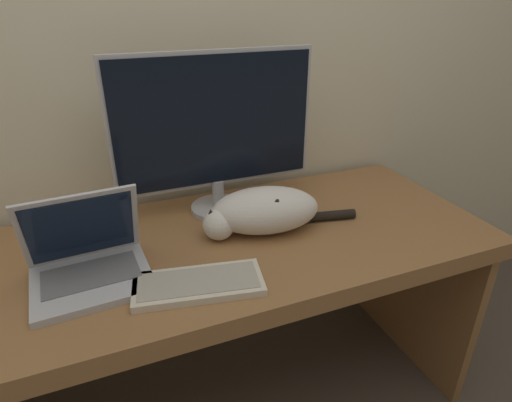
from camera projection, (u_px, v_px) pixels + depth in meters
wall_back at (165, 32)px, 1.39m from camera, size 6.40×0.06×2.60m
desk at (211, 280)px, 1.36m from camera, size 1.78×0.69×0.73m
monitor at (215, 130)px, 1.37m from camera, size 0.66×0.19×0.53m
laptop at (89, 263)px, 1.12m from camera, size 0.31×0.26×0.25m
external_keyboard at (199, 284)px, 1.10m from camera, size 0.35×0.20×0.02m
cat at (263, 210)px, 1.33m from camera, size 0.51×0.24×0.15m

